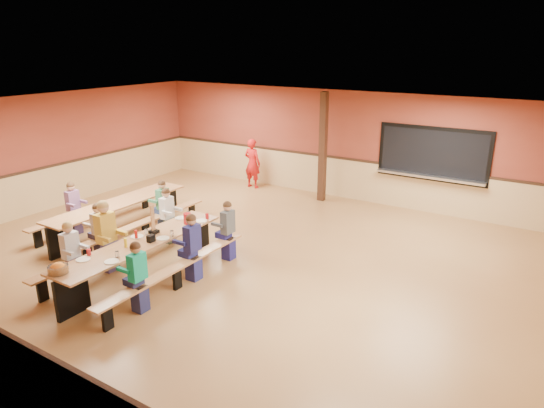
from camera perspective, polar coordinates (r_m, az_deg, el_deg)
The scene contains 23 objects.
ground at distance 10.12m, azimuth -4.53°, elevation -6.22°, with size 12.00×12.00×0.00m, color brown.
room_envelope at distance 9.85m, azimuth -4.63°, elevation -2.57°, with size 12.04×10.04×3.02m.
kitchen_pass_through at distance 12.92m, azimuth 18.36°, elevation 5.35°, with size 2.78×0.28×1.38m.
structural_post at distance 13.34m, azimuth 6.01°, elevation 6.62°, with size 0.18×0.18×3.00m, color black.
cafeteria_table_main at distance 9.34m, azimuth -14.94°, elevation -5.47°, with size 1.91×3.70×0.74m.
cafeteria_table_second at distance 11.71m, azimuth -17.54°, elevation -0.78°, with size 1.91×3.70×0.74m.
seated_child_white_left at distance 9.40m, azimuth -22.54°, elevation -5.58°, with size 0.38×0.31×1.23m, color silver, non-canonical shape.
seated_adult_yellow at distance 9.79m, azimuth -18.92°, elevation -3.66°, with size 0.46×0.38×1.39m, color gold, non-canonical shape.
seated_child_grey_left at distance 10.83m, azimuth -12.20°, elevation -1.39°, with size 0.38×0.31×1.23m, color white, non-canonical shape.
seated_child_teal_right at distance 8.22m, azimuth -15.48°, elevation -8.33°, with size 0.37×0.30×1.21m, color #0F9F7C, non-canonical shape.
seated_child_navy_right at distance 9.05m, azimuth -9.32°, elevation -5.11°, with size 0.40×0.33×1.27m, color navy, non-canonical shape.
seated_child_char_right at distance 9.81m, azimuth -5.19°, elevation -3.18°, with size 0.37×0.30×1.21m, color #45494E, non-canonical shape.
seated_child_purple_sec at distance 11.98m, azimuth -22.30°, elevation -0.50°, with size 0.37×0.30×1.21m, color #7D527D, non-canonical shape.
seated_child_green_sec at distance 11.48m, azimuth -12.66°, elevation -0.31°, with size 0.37×0.31×1.22m, color #357A53, non-canonical shape.
seated_child_tan_sec at distance 10.37m, azimuth -19.63°, elevation -3.13°, with size 0.35×0.29×1.18m, color #AE9B8C, non-canonical shape.
standing_woman at distance 14.70m, azimuth -2.33°, elevation 4.81°, with size 0.55×0.36×1.50m, color #B21414.
punch_pitcher at distance 9.90m, azimuth -9.93°, elevation -1.68°, with size 0.16×0.16×0.22m, color red.
chip_bowl at distance 8.45m, azimuth -23.86°, elevation -6.95°, with size 0.32×0.32×0.15m, color orange, non-canonical shape.
napkin_dispenser at distance 9.17m, azimuth -14.05°, elevation -3.96°, with size 0.10×0.14×0.13m, color black.
condiment_mustard at distance 9.05m, azimuth -16.85°, elevation -4.37°, with size 0.06×0.06×0.17m, color yellow.
condiment_ketchup at distance 9.37m, azimuth -15.70°, elevation -3.47°, with size 0.06×0.06×0.17m, color #B2140F.
table_paddle at distance 9.54m, azimuth -13.79°, elevation -2.58°, with size 0.16×0.16×0.56m.
place_settings at distance 9.24m, azimuth -15.08°, elevation -3.94°, with size 0.65×3.30×0.11m, color beige, non-canonical shape.
Camera 1 is at (5.56, -7.32, 4.21)m, focal length 32.00 mm.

